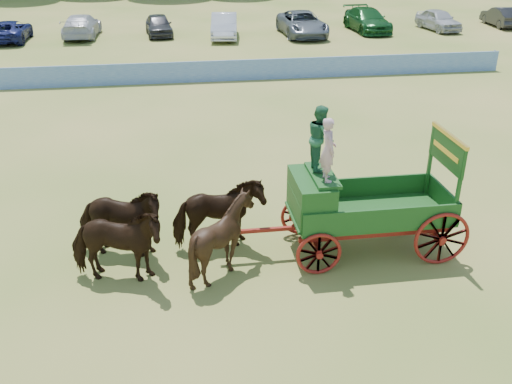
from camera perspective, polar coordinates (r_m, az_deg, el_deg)
The scene contains 8 objects.
ground at distance 14.16m, azimuth 15.93°, elevation -7.84°, with size 160.00×160.00×0.00m, color #A98C4C.
horse_lead_left at distance 13.25m, azimuth -13.80°, elevation -5.24°, with size 1.02×2.24×1.89m, color black.
horse_lead_right at distance 14.20m, azimuth -13.49°, elevation -2.96°, with size 1.02×2.24×1.89m, color black.
horse_wheel_left at distance 13.19m, azimuth -3.37°, elevation -4.58°, with size 1.53×1.72×1.90m, color black.
horse_wheel_right at distance 14.15m, azimuth -3.79°, elevation -2.34°, with size 1.02×2.24×1.89m, color black.
farm_dray at distance 13.89m, azimuth 8.58°, elevation -0.00°, with size 6.00×2.00×3.71m.
sponsor_banner at distance 29.80m, azimuth 0.42°, elevation 12.16°, with size 26.00×0.08×1.05m, color #1F5BAC.
parked_cars at distance 42.00m, azimuth 3.78°, elevation 16.50°, with size 56.99×7.40×1.64m.
Camera 1 is at (-5.47, -10.59, 7.65)m, focal length 40.00 mm.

